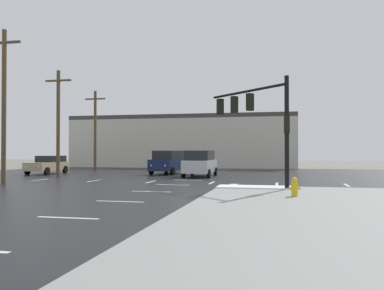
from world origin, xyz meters
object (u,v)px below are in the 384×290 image
object	(u,v)px
sedan_tan	(48,164)
suv_navy	(169,162)
fire_hydrant	(295,187)
utility_pole_mid	(4,103)
utility_pole_distant	(95,129)
utility_pole_far	(58,121)
suv_silver	(200,163)
traffic_signal_mast	(258,113)

from	to	relation	value
sedan_tan	suv_navy	bearing A→B (deg)	100.44
fire_hydrant	utility_pole_mid	world-z (taller)	utility_pole_mid
suv_navy	utility_pole_distant	xyz separation A→B (m)	(-8.94, 3.93, 3.19)
fire_hydrant	sedan_tan	bearing A→B (deg)	144.69
sedan_tan	utility_pole_far	xyz separation A→B (m)	(2.74, -2.98, 3.56)
suv_silver	sedan_tan	world-z (taller)	suv_silver
suv_navy	utility_pole_distant	bearing A→B (deg)	-106.99
sedan_tan	utility_pole_far	bearing A→B (deg)	41.03
fire_hydrant	utility_pole_mid	distance (m)	18.27
sedan_tan	suv_silver	bearing A→B (deg)	85.60
traffic_signal_mast	sedan_tan	world-z (taller)	traffic_signal_mast
fire_hydrant	utility_pole_far	xyz separation A→B (m)	(-17.79, 11.56, 3.88)
sedan_tan	suv_navy	xyz separation A→B (m)	(10.42, 2.20, 0.24)
suv_navy	utility_pole_far	size ratio (longest dim) A/B	0.59
suv_navy	utility_pole_far	bearing A→B (deg)	-49.26
suv_navy	utility_pole_far	distance (m)	9.85
utility_pole_mid	utility_pole_distant	xyz separation A→B (m)	(-1.86, 16.33, -0.69)
sedan_tan	utility_pole_distant	xyz separation A→B (m)	(1.48, 6.13, 3.42)
suv_navy	traffic_signal_mast	bearing A→B (deg)	41.16
utility_pole_mid	sedan_tan	bearing A→B (deg)	108.14
fire_hydrant	suv_navy	bearing A→B (deg)	121.11
suv_silver	fire_hydrant	bearing A→B (deg)	-154.15
traffic_signal_mast	fire_hydrant	size ratio (longest dim) A/B	7.07
utility_pole_distant	utility_pole_mid	bearing A→B (deg)	-83.50
traffic_signal_mast	utility_pole_distant	size ratio (longest dim) A/B	0.69
traffic_signal_mast	fire_hydrant	bearing A→B (deg)	156.19
fire_hydrant	suv_silver	xyz separation A→B (m)	(-6.77, 13.84, 0.55)
suv_silver	utility_pole_far	bearing A→B (deg)	101.51
traffic_signal_mast	fire_hydrant	distance (m)	6.00
suv_silver	traffic_signal_mast	bearing A→B (deg)	-151.80
suv_silver	suv_navy	world-z (taller)	same
utility_pole_mid	utility_pole_far	world-z (taller)	utility_pole_mid
suv_silver	utility_pole_far	xyz separation A→B (m)	(-11.02, -2.29, 3.33)
fire_hydrant	utility_pole_distant	distance (m)	28.36
utility_pole_far	utility_pole_mid	bearing A→B (deg)	-85.21
traffic_signal_mast	utility_pole_mid	distance (m)	15.48
fire_hydrant	utility_pole_mid	bearing A→B (deg)	165.83
sedan_tan	suv_navy	world-z (taller)	suv_navy
suv_navy	fire_hydrant	bearing A→B (deg)	37.83
traffic_signal_mast	suv_silver	xyz separation A→B (m)	(-5.03, 9.30, -2.97)
traffic_signal_mast	sedan_tan	bearing A→B (deg)	17.24
suv_silver	suv_navy	size ratio (longest dim) A/B	0.97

